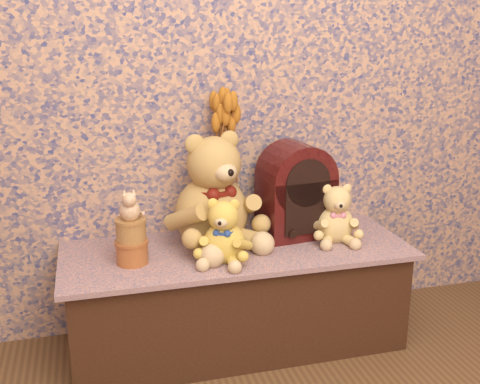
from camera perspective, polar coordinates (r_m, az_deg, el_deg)
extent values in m
cube|color=#3A4278|center=(2.33, -2.00, 17.47)|extent=(3.00, 0.10, 2.60)
cube|color=#384773|center=(2.33, -0.32, -10.27)|extent=(1.34, 0.52, 0.42)
cylinder|color=tan|center=(2.35, -1.56, -1.80)|extent=(0.17, 0.17, 0.21)
cylinder|color=#BC8937|center=(2.13, -10.64, -5.88)|extent=(0.14, 0.14, 0.08)
cylinder|color=tan|center=(2.10, -10.76, -3.78)|extent=(0.13, 0.13, 0.08)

